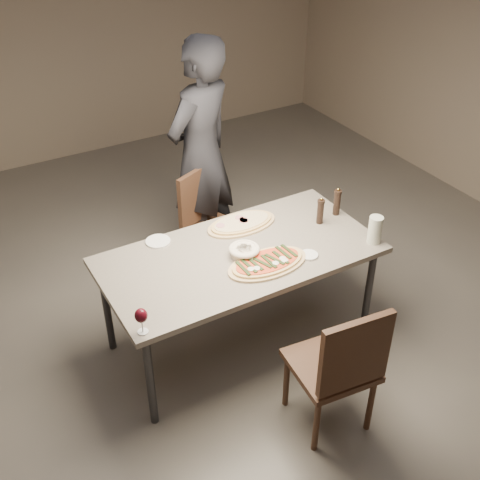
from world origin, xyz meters
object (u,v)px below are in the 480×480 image
zucchini_pizza (267,263)px  ham_pizza (242,223)px  diner (201,155)px  carafe (375,230)px  chair_far (208,219)px  chair_near (340,364)px  dining_table (240,260)px  bread_basket (244,251)px  pepper_mill_left (337,202)px

zucchini_pizza → ham_pizza: (0.09, 0.48, -0.00)m
zucchini_pizza → ham_pizza: size_ratio=1.07×
ham_pizza → diner: 0.81m
carafe → chair_far: (-0.64, 1.16, -0.35)m
carafe → diner: 1.52m
zucchini_pizza → chair_near: chair_near is taller
dining_table → zucchini_pizza: bearing=-67.5°
dining_table → bread_basket: bearing=-85.7°
zucchini_pizza → pepper_mill_left: pepper_mill_left is taller
zucchini_pizza → diner: bearing=94.9°
zucchini_pizza → diner: size_ratio=0.29×
dining_table → carafe: carafe is taller
carafe → chair_near: chair_near is taller
bread_basket → pepper_mill_left: 0.84m
dining_table → carafe: 0.91m
dining_table → chair_near: chair_near is taller
carafe → diner: bearing=111.8°
ham_pizza → carafe: 0.90m
ham_pizza → carafe: (0.66, -0.61, 0.08)m
pepper_mill_left → diner: 1.15m
bread_basket → diner: (0.26, 1.12, 0.14)m
ham_pizza → carafe: carafe is taller
ham_pizza → chair_near: (-0.07, -1.23, -0.23)m
diner → pepper_mill_left: bearing=94.7°
dining_table → zucchini_pizza: 0.23m
pepper_mill_left → chair_near: bearing=-125.5°
zucchini_pizza → chair_far: chair_far is taller
carafe → diner: diner is taller
bread_basket → pepper_mill_left: bearing=8.2°
chair_far → zucchini_pizza: bearing=60.0°
ham_pizza → pepper_mill_left: size_ratio=2.42×
dining_table → ham_pizza: bearing=58.1°
chair_near → ham_pizza: bearing=92.7°
pepper_mill_left → diner: size_ratio=0.11×
diner → carafe: bearing=87.2°
zucchini_pizza → bread_basket: (-0.08, 0.15, 0.03)m
dining_table → chair_near: (0.10, -0.95, -0.16)m
zucchini_pizza → bread_basket: bread_basket is taller
chair_far → diner: bearing=-131.8°
dining_table → pepper_mill_left: (0.83, 0.07, 0.16)m
dining_table → bread_basket: size_ratio=9.04×
ham_pizza → diner: bearing=101.9°
ham_pizza → pepper_mill_left: bearing=1.0°
carafe → chair_near: size_ratio=0.20×
carafe → chair_far: carafe is taller
carafe → diner: (-0.56, 1.41, 0.08)m
chair_far → diner: 0.50m
dining_table → ham_pizza: ham_pizza is taller
carafe → zucchini_pizza: bearing=169.9°
carafe → ham_pizza: bearing=136.9°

